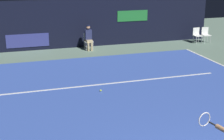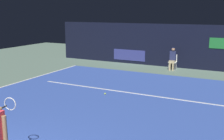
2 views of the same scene
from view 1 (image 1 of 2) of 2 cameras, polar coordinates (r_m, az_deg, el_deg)
The scene contains 8 objects.
ground_plane at distance 10.89m, azimuth 3.78°, elevation -5.91°, with size 31.79×31.79×0.00m, color slate.
court_surface at distance 10.89m, azimuth 3.78°, elevation -5.88°, with size 10.90×12.39×0.01m, color #3856B2.
line_service at distance 12.79m, azimuth 0.30°, elevation -2.23°, with size 8.50×0.10×0.01m, color white.
back_wall at distance 18.58m, azimuth -5.82°, elevation 7.87°, with size 15.59×0.33×2.60m.
line_judge_on_chair at distance 17.86m, azimuth -3.99°, elevation 5.54°, with size 0.45×0.54×1.32m.
courtside_chair_near at distance 20.17m, azimuth 14.22°, elevation 5.87°, with size 0.45×0.43×0.88m.
courtside_chair_far at distance 20.46m, azimuth 15.59°, elevation 5.91°, with size 0.47×0.44×0.88m.
tennis_ball at distance 11.97m, azimuth -1.93°, elevation -3.48°, with size 0.07×0.07×0.07m, color #CCE033.
Camera 1 is at (-3.67, -4.14, 4.25)m, focal length 53.95 mm.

